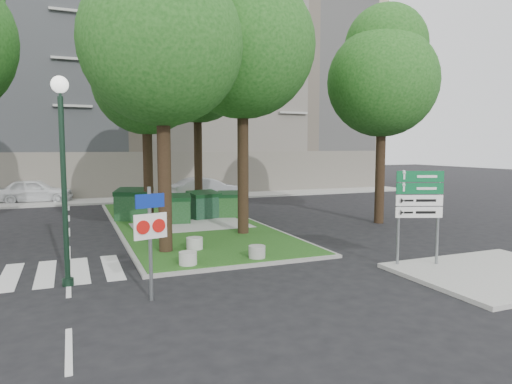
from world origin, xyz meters
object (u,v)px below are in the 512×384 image
bollard_left (188,258)px  traffic_sign_pole (150,228)px  dumpster_a (134,204)px  street_lamp (63,156)px  tree_median_near_left (164,28)px  car_white (35,191)px  tree_median_mid (147,71)px  car_silver (207,190)px  bollard_mid (195,243)px  directional_sign (419,203)px  bollard_right (257,252)px  tree_median_far (198,58)px  dumpster_c (204,205)px  tree_street_right (384,72)px  dumpster_d (232,204)px  litter_bin (208,199)px  dumpster_b (175,209)px  tree_median_near_right (244,32)px

bollard_left → traffic_sign_pole: (-1.46, -2.42, 1.40)m
dumpster_a → street_lamp: bearing=-82.8°
tree_median_near_left → car_white: 18.85m
tree_median_mid → car_silver: (4.71, 6.93, -6.19)m
bollard_mid → directional_sign: bearing=-38.4°
bollard_right → street_lamp: size_ratio=0.10×
tree_median_mid → street_lamp: 10.36m
bollard_right → tree_median_far: bearing=83.4°
bollard_right → tree_median_mid: bearing=102.3°
bollard_mid → car_silver: 14.25m
traffic_sign_pole → car_silver: size_ratio=0.56×
tree_median_mid → bollard_right: (1.86, -8.56, -6.67)m
dumpster_c → car_silver: car_silver is taller
bollard_right → tree_street_right: bearing=29.2°
tree_median_far → directional_sign: bearing=-79.0°
tree_median_mid → tree_median_far: (3.20, 3.00, 1.34)m
dumpster_c → car_silver: bearing=58.0°
dumpster_a → dumpster_d: size_ratio=1.25×
dumpster_a → dumpster_d: bearing=14.1°
dumpster_a → bollard_left: dumpster_a is taller
dumpster_c → bollard_mid: size_ratio=2.98×
litter_bin → street_lamp: 15.67m
bollard_right → car_white: 20.39m
bollard_mid → dumpster_b: bearing=84.5°
bollard_right → traffic_sign_pole: bearing=-146.5°
litter_bin → bollard_left: bearing=-108.9°
dumpster_d → traffic_sign_pole: size_ratio=0.59×
dumpster_d → bollard_right: 8.48m
dumpster_c → car_white: (-8.04, 10.73, 0.01)m
street_lamp → litter_bin: bearing=60.1°
dumpster_a → litter_bin: (4.77, 3.86, -0.39)m
bollard_mid → tree_median_far: bearing=73.6°
dumpster_d → car_white: size_ratio=0.35×
tree_median_near_right → tree_median_far: bearing=88.5°
tree_median_near_left → litter_bin: 13.63m
dumpster_c → bollard_mid: (-2.13, -6.35, -0.44)m
tree_street_right → litter_bin: (-5.93, 8.35, -6.53)m
dumpster_c → directional_sign: (3.44, -10.77, 1.19)m
bollard_mid → car_white: (-5.90, 17.08, 0.45)m
directional_sign → bollard_left: bearing=179.2°
tree_median_near_left → tree_median_far: bearing=68.7°
bollard_right → traffic_sign_pole: 4.60m
dumpster_a → litter_bin: size_ratio=2.91×
dumpster_b → dumpster_c: size_ratio=0.96×
tree_median_near_left → traffic_sign_pole: (-1.30, -4.48, -5.61)m
tree_median_far → directional_sign: 15.68m
tree_street_right → street_lamp: bearing=-159.8°
bollard_right → dumpster_b: bearing=97.3°
bollard_left → tree_median_far: bearing=73.0°
tree_median_near_right → bollard_right: tree_median_near_right is taller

